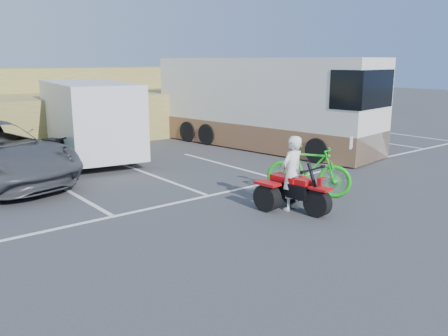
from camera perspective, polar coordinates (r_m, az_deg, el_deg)
ground at (r=10.69m, az=5.91°, el=-6.16°), size 100.00×100.00×0.00m
parking_stripes at (r=14.22m, az=-3.09°, el=-1.28°), size 28.00×5.16×0.01m
grass_embankment at (r=23.84m, az=-21.23°, el=7.04°), size 40.00×8.50×3.10m
red_trike_atv at (r=11.35m, az=8.64°, el=-5.11°), size 1.46×1.85×1.12m
rider at (r=11.19m, az=8.18°, el=-0.63°), size 0.69×0.49×1.77m
green_dirt_bike at (r=12.53m, az=10.11°, el=-0.27°), size 1.64×2.26×1.34m
cargo_trailer at (r=17.62m, az=-15.93°, el=5.84°), size 3.24×6.14×2.72m
rv_motorhome at (r=19.37m, az=4.62°, el=7.03°), size 3.86×10.02×3.51m
quad_atv_blue at (r=14.76m, az=-20.62°, el=-1.60°), size 1.40×1.65×0.92m
quad_atv_green at (r=16.40m, az=-19.67°, el=-0.14°), size 1.83×2.07×1.12m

